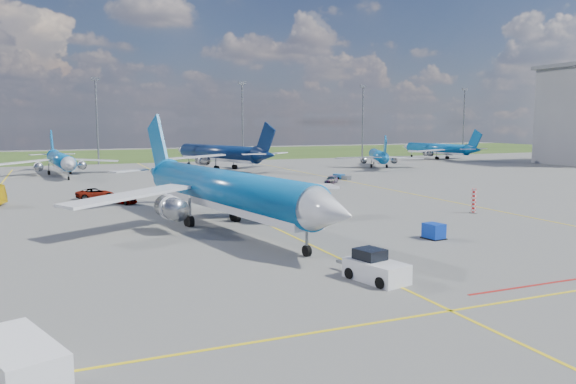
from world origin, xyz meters
name	(u,v)px	position (x,y,z in m)	size (l,w,h in m)	color
ground	(308,244)	(0.00, 0.00, 0.00)	(400.00, 400.00, 0.00)	#545451
grass_strip	(121,155)	(0.00, 150.00, 0.00)	(400.00, 80.00, 0.01)	#2D4719
taxiway_lines	(224,203)	(0.17, 27.70, 0.01)	(60.25, 160.00, 0.02)	yellow
floodlight_masts	(173,117)	(10.00, 110.00, 12.56)	(202.20, 0.50, 22.70)	slate
warning_post	(474,201)	(26.00, 8.00, 1.50)	(0.50, 0.50, 3.00)	red
bg_jet_nnw	(61,175)	(-19.72, 80.74, 0.00)	(26.18, 34.37, 9.00)	#0B5EA3
bg_jet_n	(219,169)	(15.28, 83.43, 0.00)	(31.41, 41.22, 10.80)	#081C44
bg_jet_ne	(378,167)	(53.42, 73.87, 0.00)	(22.94, 30.11, 7.88)	#0B5EA3
bg_jet_ene	(437,159)	(86.48, 93.64, 0.00)	(25.78, 33.84, 8.86)	#0B5EA3
main_airliner	(225,228)	(-4.86, 10.27, 0.00)	(34.17, 44.85, 11.75)	#0B5EA3
pushback_tug	(375,268)	(-0.71, -12.66, 0.87)	(3.39, 6.49, 2.16)	silver
uld_container	(434,231)	(11.99, -2.62, 0.73)	(1.47, 1.83, 1.47)	#0B31A7
service_van	(18,370)	(-22.93, -21.80, 1.20)	(2.39, 5.44, 2.39)	white
service_car_a	(123,199)	(-12.65, 32.75, 0.72)	(1.70, 4.23, 1.44)	#999999
service_car_b	(95,193)	(-15.71, 39.81, 0.75)	(2.50, 5.42, 1.51)	#999999
service_car_c	(331,180)	(25.57, 45.09, 0.65)	(1.81, 4.45, 1.29)	#999999
baggage_tug_w	(301,190)	(14.31, 33.61, 0.54)	(3.23, 5.26, 1.15)	#1B39A2
baggage_tug_c	(186,187)	(-1.03, 45.74, 0.47)	(2.13, 4.66, 1.01)	#183F94
baggage_tug_e	(342,177)	(30.63, 50.60, 0.46)	(1.89, 4.48, 0.97)	#185193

